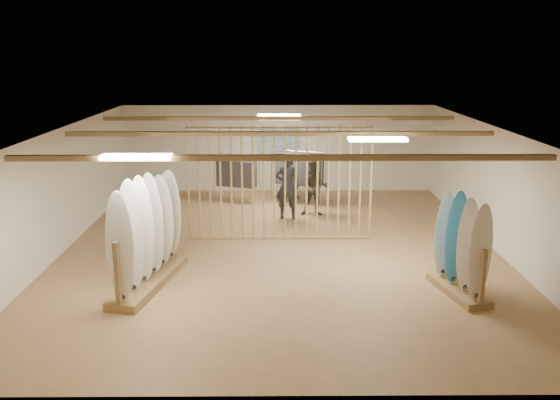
{
  "coord_description": "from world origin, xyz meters",
  "views": [
    {
      "loc": [
        -0.11,
        -13.08,
        4.54
      ],
      "look_at": [
        0.0,
        0.0,
        1.2
      ],
      "focal_mm": 38.0,
      "sensor_mm": 36.0,
      "label": 1
    }
  ],
  "objects_px": {
    "rack_left": "(148,249)",
    "shopper_b": "(315,184)",
    "clothing_rack_a": "(237,173)",
    "shopper_a": "(287,182)",
    "rack_right": "(460,262)",
    "clothing_rack_b": "(299,169)"
  },
  "relations": [
    {
      "from": "rack_right",
      "to": "shopper_a",
      "type": "bearing_deg",
      "value": 108.16
    },
    {
      "from": "clothing_rack_b",
      "to": "shopper_b",
      "type": "height_order",
      "value": "shopper_b"
    },
    {
      "from": "shopper_b",
      "to": "rack_left",
      "type": "bearing_deg",
      "value": -123.14
    },
    {
      "from": "rack_right",
      "to": "shopper_b",
      "type": "height_order",
      "value": "rack_right"
    },
    {
      "from": "clothing_rack_a",
      "to": "rack_right",
      "type": "bearing_deg",
      "value": -36.32
    },
    {
      "from": "rack_left",
      "to": "rack_right",
      "type": "height_order",
      "value": "rack_left"
    },
    {
      "from": "rack_right",
      "to": "shopper_a",
      "type": "height_order",
      "value": "shopper_a"
    },
    {
      "from": "rack_right",
      "to": "shopper_a",
      "type": "relative_size",
      "value": 0.92
    },
    {
      "from": "rack_right",
      "to": "shopper_b",
      "type": "relative_size",
      "value": 1.05
    },
    {
      "from": "rack_left",
      "to": "rack_right",
      "type": "bearing_deg",
      "value": 7.17
    },
    {
      "from": "clothing_rack_b",
      "to": "shopper_a",
      "type": "distance_m",
      "value": 1.59
    },
    {
      "from": "rack_left",
      "to": "shopper_a",
      "type": "bearing_deg",
      "value": 70.96
    },
    {
      "from": "clothing_rack_a",
      "to": "shopper_a",
      "type": "relative_size",
      "value": 0.68
    },
    {
      "from": "rack_left",
      "to": "shopper_b",
      "type": "height_order",
      "value": "rack_left"
    },
    {
      "from": "rack_left",
      "to": "shopper_a",
      "type": "xyz_separation_m",
      "value": [
        2.82,
        4.75,
        0.28
      ]
    },
    {
      "from": "rack_right",
      "to": "clothing_rack_a",
      "type": "height_order",
      "value": "rack_right"
    },
    {
      "from": "rack_right",
      "to": "rack_left",
      "type": "bearing_deg",
      "value": 162.39
    },
    {
      "from": "clothing_rack_a",
      "to": "shopper_a",
      "type": "bearing_deg",
      "value": -29.27
    },
    {
      "from": "clothing_rack_a",
      "to": "shopper_a",
      "type": "height_order",
      "value": "shopper_a"
    },
    {
      "from": "clothing_rack_a",
      "to": "shopper_a",
      "type": "xyz_separation_m",
      "value": [
        1.5,
        -1.73,
        0.12
      ]
    },
    {
      "from": "clothing_rack_a",
      "to": "clothing_rack_b",
      "type": "height_order",
      "value": "clothing_rack_b"
    },
    {
      "from": "clothing_rack_b",
      "to": "rack_left",
      "type": "bearing_deg",
      "value": -95.58
    }
  ]
}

